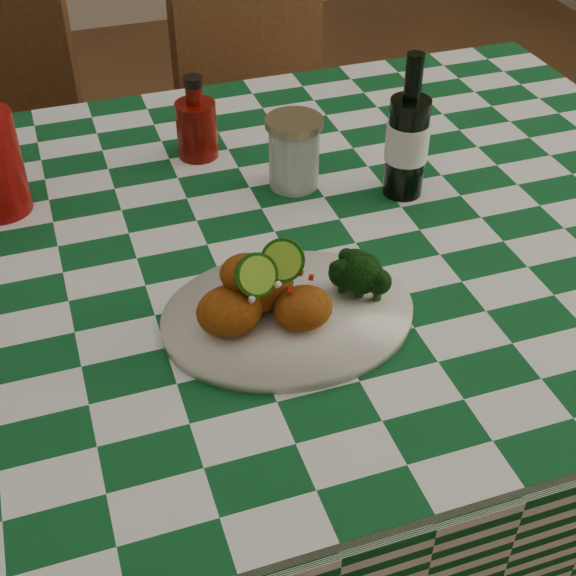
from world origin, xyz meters
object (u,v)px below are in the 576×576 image
object	(u,v)px
dining_table	(221,426)
fried_chicken_pile	(271,284)
ketchup_bottle	(196,117)
wooden_chair_right	(288,169)
mason_jar	(294,153)
beer_bottle	(409,127)
plate	(288,316)

from	to	relation	value
dining_table	fried_chicken_pile	world-z (taller)	fried_chicken_pile
ketchup_bottle	wooden_chair_right	xyz separation A→B (m)	(0.32, 0.47, -0.42)
mason_jar	beer_bottle	bearing A→B (deg)	-26.33
dining_table	beer_bottle	size ratio (longest dim) A/B	7.28
beer_bottle	dining_table	bearing A→B (deg)	-173.11
fried_chicken_pile	mason_jar	bearing A→B (deg)	66.32
ketchup_bottle	plate	bearing A→B (deg)	-89.20
dining_table	wooden_chair_right	world-z (taller)	wooden_chair_right
dining_table	ketchup_bottle	bearing A→B (deg)	78.89
plate	beer_bottle	size ratio (longest dim) A/B	1.42
dining_table	mason_jar	world-z (taller)	mason_jar
mason_jar	wooden_chair_right	xyz separation A→B (m)	(0.20, 0.61, -0.40)
ketchup_bottle	mason_jar	world-z (taller)	ketchup_bottle
plate	mason_jar	xyz separation A→B (m)	(0.12, 0.31, 0.05)
wooden_chair_right	mason_jar	bearing A→B (deg)	-120.35
plate	fried_chicken_pile	bearing A→B (deg)	180.00
beer_bottle	ketchup_bottle	bearing A→B (deg)	141.83
fried_chicken_pile	ketchup_bottle	distance (m)	0.45
plate	beer_bottle	world-z (taller)	beer_bottle
plate	fried_chicken_pile	size ratio (longest dim) A/B	2.10
fried_chicken_pile	beer_bottle	distance (m)	0.38
dining_table	wooden_chair_right	size ratio (longest dim) A/B	1.89
dining_table	plate	size ratio (longest dim) A/B	5.13
fried_chicken_pile	mason_jar	size ratio (longest dim) A/B	1.33
fried_chicken_pile	plate	bearing A→B (deg)	0.00
plate	wooden_chair_right	world-z (taller)	wooden_chair_right
ketchup_bottle	wooden_chair_right	bearing A→B (deg)	55.74
dining_table	wooden_chair_right	distance (m)	0.81
fried_chicken_pile	ketchup_bottle	xyz separation A→B (m)	(0.02, 0.45, 0.00)
dining_table	mason_jar	size ratio (longest dim) A/B	14.37
wooden_chair_right	ketchup_bottle	bearing A→B (deg)	-136.76
ketchup_bottle	beer_bottle	world-z (taller)	beer_bottle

